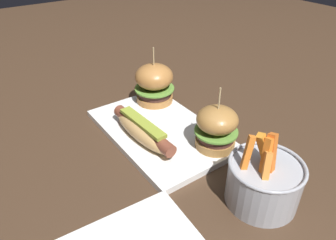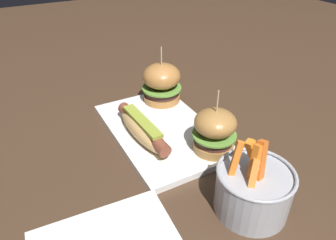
{
  "view_description": "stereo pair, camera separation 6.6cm",
  "coord_description": "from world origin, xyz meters",
  "px_view_note": "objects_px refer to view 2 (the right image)",
  "views": [
    {
      "loc": [
        0.49,
        -0.32,
        0.42
      ],
      "look_at": [
        0.03,
        0.0,
        0.05
      ],
      "focal_mm": 33.09,
      "sensor_mm": 36.0,
      "label": 1
    },
    {
      "loc": [
        0.52,
        -0.27,
        0.42
      ],
      "look_at": [
        0.03,
        0.0,
        0.05
      ],
      "focal_mm": 33.09,
      "sensor_mm": 36.0,
      "label": 2
    }
  ],
  "objects_px": {
    "hot_dog": "(142,129)",
    "fries_bucket": "(253,189)",
    "platter_main": "(161,130)",
    "slider_left": "(162,83)",
    "slider_right": "(215,131)"
  },
  "relations": [
    {
      "from": "hot_dog",
      "to": "fries_bucket",
      "type": "height_order",
      "value": "fries_bucket"
    },
    {
      "from": "slider_left",
      "to": "hot_dog",
      "type": "bearing_deg",
      "value": -41.82
    },
    {
      "from": "fries_bucket",
      "to": "hot_dog",
      "type": "bearing_deg",
      "value": -162.19
    },
    {
      "from": "platter_main",
      "to": "hot_dog",
      "type": "xyz_separation_m",
      "value": [
        0.01,
        -0.05,
        0.03
      ]
    },
    {
      "from": "platter_main",
      "to": "slider_left",
      "type": "height_order",
      "value": "slider_left"
    },
    {
      "from": "hot_dog",
      "to": "fries_bucket",
      "type": "bearing_deg",
      "value": 17.81
    },
    {
      "from": "hot_dog",
      "to": "fries_bucket",
      "type": "xyz_separation_m",
      "value": [
        0.26,
        0.08,
        0.01
      ]
    },
    {
      "from": "slider_left",
      "to": "fries_bucket",
      "type": "bearing_deg",
      "value": -4.7
    },
    {
      "from": "platter_main",
      "to": "slider_left",
      "type": "xyz_separation_m",
      "value": [
        -0.11,
        0.06,
        0.06
      ]
    },
    {
      "from": "platter_main",
      "to": "hot_dog",
      "type": "height_order",
      "value": "hot_dog"
    },
    {
      "from": "hot_dog",
      "to": "platter_main",
      "type": "bearing_deg",
      "value": 104.48
    },
    {
      "from": "hot_dog",
      "to": "fries_bucket",
      "type": "distance_m",
      "value": 0.27
    },
    {
      "from": "slider_left",
      "to": "slider_right",
      "type": "xyz_separation_m",
      "value": [
        0.23,
        -0.0,
        -0.0
      ]
    },
    {
      "from": "platter_main",
      "to": "hot_dog",
      "type": "bearing_deg",
      "value": -75.52
    },
    {
      "from": "platter_main",
      "to": "fries_bucket",
      "type": "bearing_deg",
      "value": 6.37
    }
  ]
}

